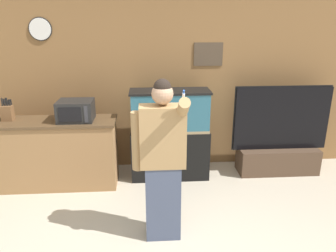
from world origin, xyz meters
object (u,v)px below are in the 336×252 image
object	(u,v)px
microwave	(76,111)
person_standing	(162,160)
knife_block	(7,113)
aquarium_on_stand	(170,135)
tv_on_stand	(278,148)
counter_island	(54,153)

from	to	relation	value
microwave	person_standing	world-z (taller)	person_standing
knife_block	aquarium_on_stand	xyz separation A→B (m)	(2.17, 0.12, -0.41)
microwave	knife_block	size ratio (longest dim) A/B	1.49
aquarium_on_stand	tv_on_stand	bearing A→B (deg)	0.88
microwave	knife_block	distance (m)	0.91
counter_island	aquarium_on_stand	bearing A→B (deg)	5.84
counter_island	knife_block	world-z (taller)	knife_block
person_standing	microwave	bearing A→B (deg)	131.16
counter_island	aquarium_on_stand	distance (m)	1.63
aquarium_on_stand	person_standing	bearing A→B (deg)	-97.42
microwave	tv_on_stand	world-z (taller)	tv_on_stand
counter_island	aquarium_on_stand	xyz separation A→B (m)	(1.62, 0.17, 0.17)
counter_island	aquarium_on_stand	world-z (taller)	aquarium_on_stand
microwave	aquarium_on_stand	xyz separation A→B (m)	(1.26, 0.18, -0.44)
knife_block	tv_on_stand	size ratio (longest dim) A/B	0.22
microwave	tv_on_stand	bearing A→B (deg)	4.05
person_standing	aquarium_on_stand	bearing A→B (deg)	82.58
knife_block	tv_on_stand	distance (m)	3.88
knife_block	aquarium_on_stand	bearing A→B (deg)	3.12
microwave	aquarium_on_stand	size ratio (longest dim) A/B	0.35
aquarium_on_stand	person_standing	size ratio (longest dim) A/B	0.76
counter_island	microwave	xyz separation A→B (m)	(0.35, -0.02, 0.61)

